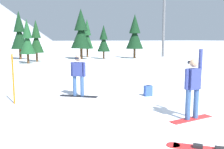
# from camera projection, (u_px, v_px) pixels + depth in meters

# --- Properties ---
(snowboarder_foreground) EXTENTS (1.47, 0.32, 2.05)m
(snowboarder_foreground) POSITION_uv_depth(u_px,v_px,m) (193.00, 87.00, 7.25)
(snowboarder_foreground) COLOR red
(snowboarder_foreground) RESTS_ON ground_plane
(snowboarder_midground) EXTENTS (1.38, 1.24, 1.70)m
(snowboarder_midground) POSITION_uv_depth(u_px,v_px,m) (78.00, 75.00, 10.24)
(snowboarder_midground) COLOR black
(snowboarder_midground) RESTS_ON ground_plane
(loose_snowboard_near_left) EXTENTS (1.44, 1.47, 0.09)m
(loose_snowboard_near_left) POSITION_uv_depth(u_px,v_px,m) (209.00, 149.00, 5.34)
(loose_snowboard_near_left) COLOR red
(loose_snowboard_near_left) RESTS_ON ground_plane
(backpack_blue) EXTENTS (0.35, 0.30, 0.47)m
(backpack_blue) POSITION_uv_depth(u_px,v_px,m) (148.00, 91.00, 10.42)
(backpack_blue) COLOR #2D4C9E
(backpack_blue) RESTS_ON ground_plane
(trail_marker_pole) EXTENTS (0.06, 0.06, 1.81)m
(trail_marker_pole) POSITION_uv_depth(u_px,v_px,m) (13.00, 79.00, 9.07)
(trail_marker_pole) COLOR orange
(trail_marker_pole) RESTS_ON ground_plane
(pine_tree_leaning) EXTENTS (2.44, 2.44, 5.91)m
(pine_tree_leaning) POSITION_uv_depth(u_px,v_px,m) (81.00, 32.00, 29.56)
(pine_tree_leaning) COLOR #472D19
(pine_tree_leaning) RESTS_ON ground_plane
(pine_tree_short) EXTENTS (2.15, 2.15, 5.40)m
(pine_tree_short) POSITION_uv_depth(u_px,v_px,m) (135.00, 34.00, 30.90)
(pine_tree_short) COLOR #472D19
(pine_tree_short) RESTS_ON ground_plane
(pine_tree_slender) EXTENTS (1.97, 1.97, 5.61)m
(pine_tree_slender) POSITION_uv_depth(u_px,v_px,m) (19.00, 33.00, 29.29)
(pine_tree_slender) COLOR #472D19
(pine_tree_slender) RESTS_ON ground_plane
(pine_tree_broad) EXTENTS (1.46, 1.46, 4.26)m
(pine_tree_broad) POSITION_uv_depth(u_px,v_px,m) (27.00, 40.00, 24.12)
(pine_tree_broad) COLOR #472D19
(pine_tree_broad) RESTS_ON ground_plane
(pine_tree_young) EXTENTS (1.51, 1.51, 4.34)m
(pine_tree_young) POSITION_uv_depth(u_px,v_px,m) (36.00, 39.00, 26.20)
(pine_tree_young) COLOR #472D19
(pine_tree_young) RESTS_ON ground_plane
(pine_tree_tall) EXTENTS (1.54, 1.54, 4.05)m
(pine_tree_tall) POSITION_uv_depth(u_px,v_px,m) (104.00, 40.00, 30.23)
(pine_tree_tall) COLOR #472D19
(pine_tree_tall) RESTS_ON ground_plane
(pine_tree_twin) EXTENTS (1.62, 1.62, 5.01)m
(pine_tree_twin) POSITION_uv_depth(u_px,v_px,m) (87.00, 36.00, 33.43)
(pine_tree_twin) COLOR #472D19
(pine_tree_twin) RESTS_ON ground_plane
(ski_lift_tower) EXTENTS (3.15, 0.36, 10.56)m
(ski_lift_tower) POSITION_uv_depth(u_px,v_px,m) (164.00, 12.00, 33.50)
(ski_lift_tower) COLOR #595B60
(ski_lift_tower) RESTS_ON ground_plane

